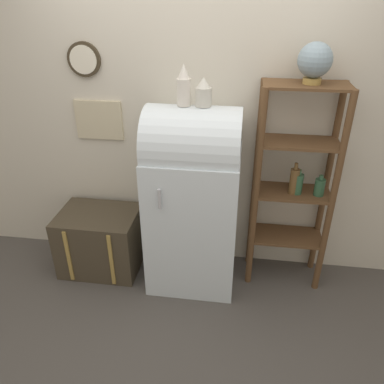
{
  "coord_description": "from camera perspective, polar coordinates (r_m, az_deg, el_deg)",
  "views": [
    {
      "loc": [
        0.35,
        -2.26,
        2.2
      ],
      "look_at": [
        -0.01,
        0.25,
        0.82
      ],
      "focal_mm": 35.0,
      "sensor_mm": 36.0,
      "label": 1
    }
  ],
  "objects": [
    {
      "name": "refrigerator",
      "position": [
        2.9,
        0.19,
        -0.82
      ],
      "size": [
        0.69,
        0.64,
        1.49
      ],
      "color": "silver",
      "rests_on": "ground_plane"
    },
    {
      "name": "wall_back",
      "position": [
        2.98,
        1.0,
        12.01
      ],
      "size": [
        7.0,
        0.09,
        2.7
      ],
      "color": "beige",
      "rests_on": "ground_plane"
    },
    {
      "name": "vase_center",
      "position": [
        2.61,
        1.76,
        14.88
      ],
      "size": [
        0.11,
        0.11,
        0.19
      ],
      "color": "beige",
      "rests_on": "refrigerator"
    },
    {
      "name": "suitcase_trunk",
      "position": [
        3.38,
        -13.75,
        -7.17
      ],
      "size": [
        0.66,
        0.51,
        0.54
      ],
      "color": "#423828",
      "rests_on": "ground_plane"
    },
    {
      "name": "ground_plane",
      "position": [
        3.17,
        -0.48,
        -15.34
      ],
      "size": [
        12.0,
        12.0,
        0.0
      ],
      "primitive_type": "plane",
      "color": "#4C4742"
    },
    {
      "name": "globe",
      "position": [
        2.69,
        18.23,
        18.45
      ],
      "size": [
        0.23,
        0.23,
        0.27
      ],
      "color": "#AD8942",
      "rests_on": "shelf_unit"
    },
    {
      "name": "shelf_unit",
      "position": [
        2.95,
        15.26,
        1.62
      ],
      "size": [
        0.61,
        0.32,
        1.64
      ],
      "color": "brown",
      "rests_on": "ground_plane"
    },
    {
      "name": "vase_left",
      "position": [
        2.61,
        -1.26,
        15.8
      ],
      "size": [
        0.1,
        0.1,
        0.28
      ],
      "color": "silver",
      "rests_on": "refrigerator"
    }
  ]
}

